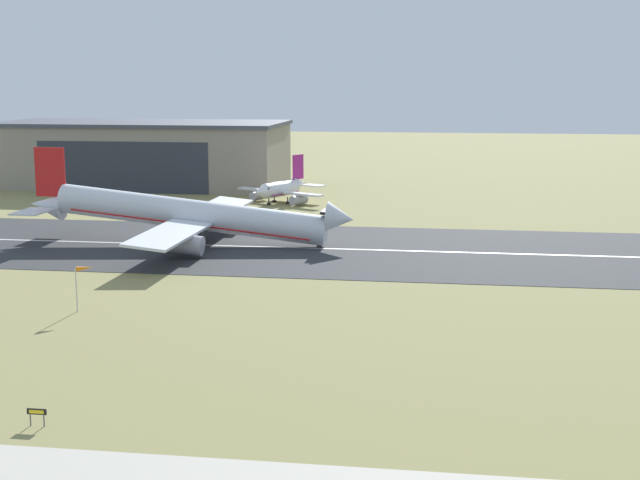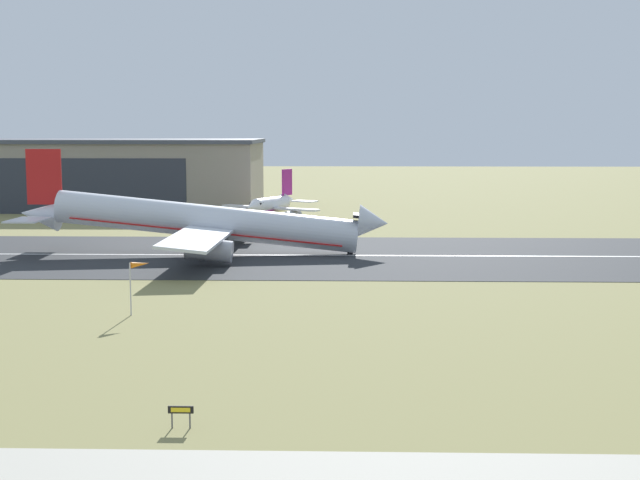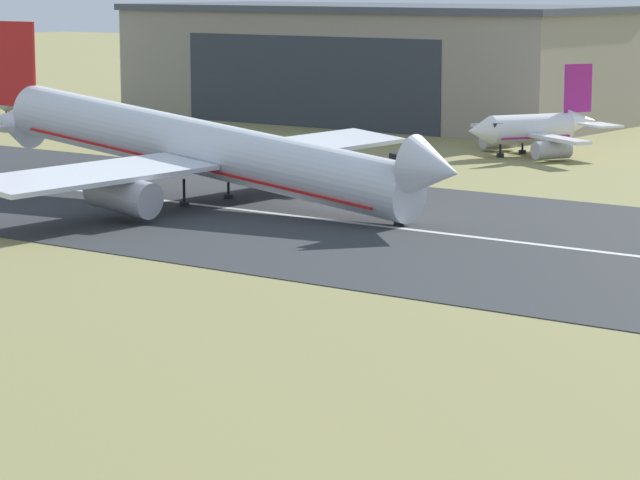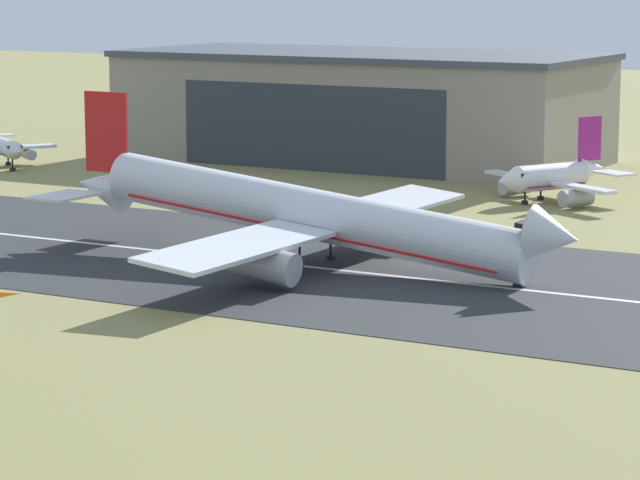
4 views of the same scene
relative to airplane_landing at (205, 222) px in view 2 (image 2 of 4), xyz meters
The scene contains 8 objects.
ground_plane 64.42m from the airplane_landing, 67.35° to the right, with size 730.70×730.70×0.00m, color olive.
runway_strip 25.22m from the airplane_landing, ahead, with size 490.70×43.42×0.06m, color #2B2D30.
runway_centreline 25.21m from the airplane_landing, ahead, with size 441.63×0.70×0.01m, color silver.
hangar_building 83.08m from the airplane_landing, 114.47° to the left, with size 70.38×31.18×15.98m.
airplane_landing is the anchor object (origin of this frame).
airplane_parked_centre 49.61m from the airplane_landing, 83.44° to the left, with size 20.72×17.78×10.09m.
windsock_pole 43.01m from the airplane_landing, 89.82° to the right, with size 1.88×1.81×5.33m.
runway_sign 77.77m from the airplane_landing, 82.22° to the right, with size 1.59×0.13×1.43m.
Camera 2 is at (-4.09, -12.83, 18.47)m, focal length 50.00 mm.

